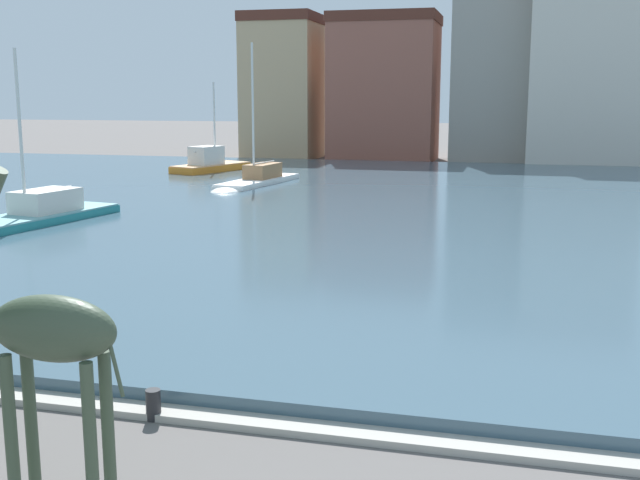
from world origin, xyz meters
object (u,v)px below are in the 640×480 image
Objects in this scene: sailboat_teal at (27,220)px; mooring_bollard at (153,405)px; sailboat_orange at (215,166)px; sailboat_white at (255,182)px; giraffe_statue at (43,335)px.

sailboat_teal is 16.88× the size of mooring_bollard.
sailboat_orange is 8.71m from sailboat_white.
sailboat_orange is at bearing 109.49° from giraffe_statue.
sailboat_orange is 0.80× the size of sailboat_teal.
mooring_bollard is (8.52, -29.15, -0.22)m from sailboat_white.
giraffe_statue is 0.54× the size of sailboat_teal.
sailboat_teal is at bearing -86.57° from sailboat_orange.
sailboat_orange is at bearing 93.43° from sailboat_teal.
giraffe_statue is at bearing -74.90° from sailboat_white.
mooring_bollard is at bearing 92.70° from giraffe_statue.
sailboat_teal is (-3.88, -14.72, 0.03)m from sailboat_white.
sailboat_teal is at bearing 130.66° from mooring_bollard.
sailboat_teal is at bearing -104.74° from sailboat_white.
sailboat_white is 17.03× the size of mooring_bollard.
giraffe_statue is at bearing -54.18° from sailboat_teal.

